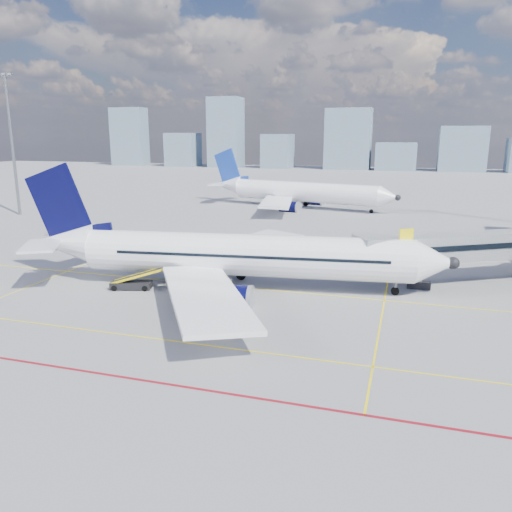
{
  "coord_description": "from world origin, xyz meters",
  "views": [
    {
      "loc": [
        15.47,
        -36.59,
        14.57
      ],
      "look_at": [
        2.64,
        5.2,
        4.0
      ],
      "focal_mm": 35.0,
      "sensor_mm": 36.0,
      "label": 1
    }
  ],
  "objects_px": {
    "ramp_worker": "(233,312)",
    "belt_loader": "(133,283)",
    "cargo_dolly": "(207,304)",
    "main_aircraft": "(228,255)",
    "second_aircraft": "(297,192)",
    "baggage_tug": "(224,310)"
  },
  "relations": [
    {
      "from": "ramp_worker",
      "to": "main_aircraft",
      "type": "bearing_deg",
      "value": 59.77
    },
    {
      "from": "main_aircraft",
      "to": "ramp_worker",
      "type": "distance_m",
      "value": 10.4
    },
    {
      "from": "second_aircraft",
      "to": "main_aircraft",
      "type": "bearing_deg",
      "value": -70.76
    },
    {
      "from": "belt_loader",
      "to": "cargo_dolly",
      "type": "bearing_deg",
      "value": -42.04
    },
    {
      "from": "main_aircraft",
      "to": "ramp_worker",
      "type": "height_order",
      "value": "main_aircraft"
    },
    {
      "from": "main_aircraft",
      "to": "belt_loader",
      "type": "height_order",
      "value": "main_aircraft"
    },
    {
      "from": "cargo_dolly",
      "to": "ramp_worker",
      "type": "relative_size",
      "value": 1.94
    },
    {
      "from": "ramp_worker",
      "to": "belt_loader",
      "type": "bearing_deg",
      "value": 102.13
    },
    {
      "from": "cargo_dolly",
      "to": "baggage_tug",
      "type": "bearing_deg",
      "value": -9.4
    },
    {
      "from": "main_aircraft",
      "to": "ramp_worker",
      "type": "xyz_separation_m",
      "value": [
        3.88,
        -9.39,
        -2.22
      ]
    },
    {
      "from": "second_aircraft",
      "to": "baggage_tug",
      "type": "bearing_deg",
      "value": -69.08
    },
    {
      "from": "cargo_dolly",
      "to": "belt_loader",
      "type": "xyz_separation_m",
      "value": [
        -9.92,
        4.98,
        -0.52
      ]
    },
    {
      "from": "second_aircraft",
      "to": "cargo_dolly",
      "type": "xyz_separation_m",
      "value": [
        6.99,
        -65.53,
        -2.11
      ]
    },
    {
      "from": "ramp_worker",
      "to": "cargo_dolly",
      "type": "bearing_deg",
      "value": 108.24
    },
    {
      "from": "main_aircraft",
      "to": "belt_loader",
      "type": "bearing_deg",
      "value": -165.42
    },
    {
      "from": "main_aircraft",
      "to": "cargo_dolly",
      "type": "relative_size",
      "value": 10.93
    },
    {
      "from": "second_aircraft",
      "to": "cargo_dolly",
      "type": "bearing_deg",
      "value": -70.39
    },
    {
      "from": "main_aircraft",
      "to": "baggage_tug",
      "type": "bearing_deg",
      "value": -79.33
    },
    {
      "from": "main_aircraft",
      "to": "second_aircraft",
      "type": "bearing_deg",
      "value": 88.22
    },
    {
      "from": "baggage_tug",
      "to": "belt_loader",
      "type": "bearing_deg",
      "value": 178.5
    },
    {
      "from": "baggage_tug",
      "to": "cargo_dolly",
      "type": "height_order",
      "value": "cargo_dolly"
    },
    {
      "from": "second_aircraft",
      "to": "ramp_worker",
      "type": "distance_m",
      "value": 67.16
    }
  ]
}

